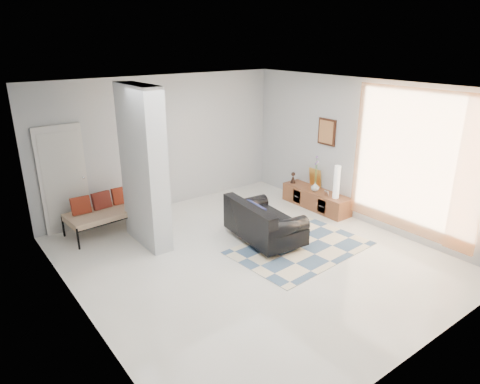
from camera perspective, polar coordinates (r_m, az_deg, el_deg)
floor at (r=7.32m, az=1.46°, el=-8.66°), size 6.00×6.00×0.00m
ceiling at (r=6.47m, az=1.68°, el=13.70°), size 6.00×6.00×0.00m
wall_back at (r=9.21m, az=-10.24°, el=6.41°), size 6.00×0.00×6.00m
wall_front at (r=4.96m, az=23.88°, el=-6.92°), size 6.00×0.00×6.00m
wall_left at (r=5.58m, az=-21.14°, el=-3.59°), size 0.00×6.00×6.00m
wall_right at (r=8.68m, az=15.95°, el=5.14°), size 0.00×6.00×6.00m
partition_column at (r=7.53m, az=-12.75°, el=3.22°), size 0.35×1.20×2.80m
hallway_door at (r=8.57m, az=-22.50°, el=1.53°), size 0.85×0.06×2.04m
curtain at (r=8.00m, az=22.14°, el=3.57°), size 0.00×2.55×2.55m
wall_art at (r=9.16m, az=11.51°, el=7.86°), size 0.04×0.45×0.55m
media_console at (r=9.42m, az=10.09°, el=-0.90°), size 0.45×1.65×0.80m
loveseat at (r=7.72m, az=2.94°, el=-4.12°), size 1.02×1.58×0.76m
daybed at (r=8.50m, az=-16.75°, el=-2.24°), size 1.79×0.86×0.77m
area_rug at (r=7.67m, az=8.05°, el=-7.38°), size 2.45×1.72×0.01m
cylinder_lamp at (r=8.89m, az=12.78°, el=1.31°), size 0.13×0.13×0.68m
bronze_figurine at (r=9.72m, az=7.09°, el=1.92°), size 0.13×0.13×0.25m
vase at (r=9.28m, az=9.98°, el=0.70°), size 0.18×0.18×0.19m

